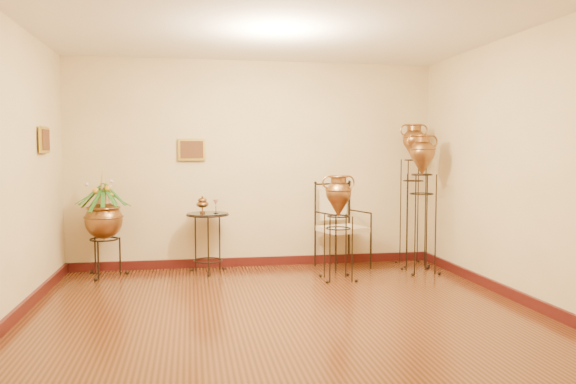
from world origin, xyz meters
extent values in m
plane|color=#5D2D16|center=(0.00, 0.00, 0.00)|extent=(5.00, 5.00, 0.00)
cube|color=#3F100E|center=(0.00, 2.48, 0.06)|extent=(5.00, 0.04, 0.12)
cube|color=#3F100E|center=(-2.48, 0.00, 0.06)|extent=(0.04, 5.00, 0.12)
cube|color=#3F100E|center=(2.48, 0.00, 0.06)|extent=(0.04, 5.00, 0.12)
cube|color=gold|center=(-0.85, 2.46, 1.60)|extent=(0.36, 0.03, 0.29)
cube|color=gold|center=(-2.46, 1.45, 1.70)|extent=(0.03, 0.36, 0.29)
cube|color=beige|center=(1.15, 2.15, 0.53)|extent=(0.69, 0.67, 0.06)
cube|color=beige|center=(1.15, 2.15, 0.86)|extent=(0.42, 0.17, 0.45)
cylinder|color=black|center=(-0.66, 2.15, 0.77)|extent=(0.53, 0.53, 0.02)
camera|label=1|loc=(-0.88, -5.14, 1.56)|focal=35.00mm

